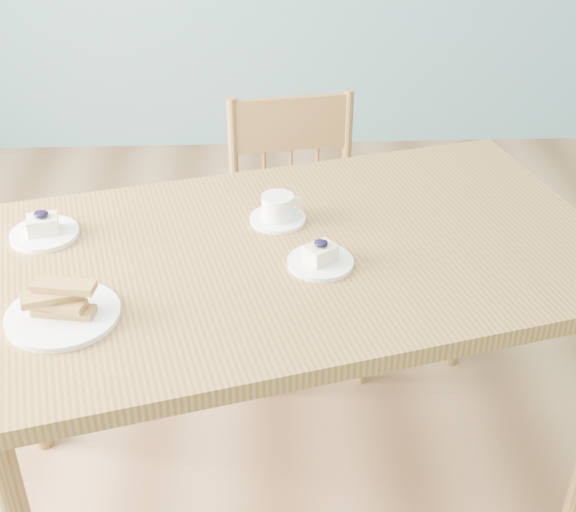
{
  "coord_description": "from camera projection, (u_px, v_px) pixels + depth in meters",
  "views": [
    {
      "loc": [
        -0.23,
        -1.55,
        1.86
      ],
      "look_at": [
        -0.16,
        0.14,
        0.77
      ],
      "focal_mm": 50.0,
      "sensor_mm": 36.0,
      "label": 1
    }
  ],
  "objects": [
    {
      "name": "coffee_cup",
      "position": [
        278.0,
        210.0,
        2.05
      ],
      "size": [
        0.14,
        0.14,
        0.07
      ],
      "rotation": [
        0.0,
        0.0,
        0.27
      ],
      "color": "white",
      "rests_on": "dining_table"
    },
    {
      "name": "dining_table",
      "position": [
        294.0,
        277.0,
        1.99
      ],
      "size": [
        1.71,
        1.23,
        0.83
      ],
      "rotation": [
        0.0,
        0.0,
        0.25
      ],
      "color": "olive",
      "rests_on": "ground"
    },
    {
      "name": "biscotti_plate",
      "position": [
        62.0,
        308.0,
        1.7
      ],
      "size": [
        0.24,
        0.24,
        0.08
      ],
      "rotation": [
        0.0,
        0.0,
        -0.11
      ],
      "color": "white",
      "rests_on": "dining_table"
    },
    {
      "name": "cheesecake_plate_near",
      "position": [
        321.0,
        258.0,
        1.88
      ],
      "size": [
        0.16,
        0.16,
        0.07
      ],
      "rotation": [
        0.0,
        0.0,
        0.6
      ],
      "color": "white",
      "rests_on": "dining_table"
    },
    {
      "name": "cheesecake_plate_far",
      "position": [
        44.0,
        230.0,
        1.99
      ],
      "size": [
        0.17,
        0.17,
        0.07
      ],
      "rotation": [
        0.0,
        0.0,
        0.22
      ],
      "color": "white",
      "rests_on": "dining_table"
    },
    {
      "name": "room",
      "position": [
        373.0,
        50.0,
        1.59
      ],
      "size": [
        5.01,
        5.01,
        2.71
      ],
      "color": "#A3764C",
      "rests_on": "ground"
    },
    {
      "name": "dining_chair",
      "position": [
        298.0,
        238.0,
        2.67
      ],
      "size": [
        0.48,
        0.46,
        0.92
      ],
      "rotation": [
        0.0,
        0.0,
        0.14
      ],
      "color": "olive",
      "rests_on": "ground"
    }
  ]
}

